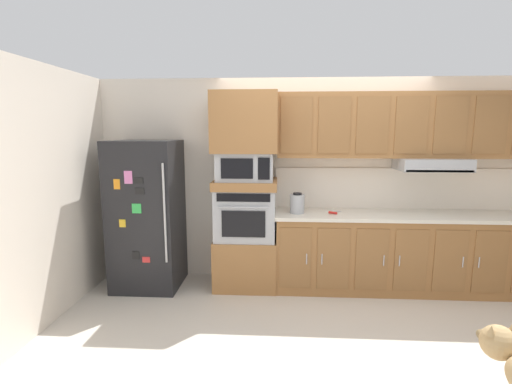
# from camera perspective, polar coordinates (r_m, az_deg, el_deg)

# --- Properties ---
(ground_plane) EXTENTS (9.60, 9.60, 0.00)m
(ground_plane) POSITION_cam_1_polar(r_m,az_deg,el_deg) (4.03, 11.23, -18.37)
(ground_plane) COLOR beige
(back_kitchen_wall) EXTENTS (6.20, 0.12, 2.50)m
(back_kitchen_wall) POSITION_cam_1_polar(r_m,az_deg,el_deg) (4.72, 9.91, 1.74)
(back_kitchen_wall) COLOR silver
(back_kitchen_wall) RESTS_ON ground
(side_panel_left) EXTENTS (0.12, 7.10, 2.50)m
(side_panel_left) POSITION_cam_1_polar(r_m,az_deg,el_deg) (4.24, -28.89, -0.13)
(side_panel_left) COLOR silver
(side_panel_left) RESTS_ON ground
(refrigerator) EXTENTS (0.76, 0.73, 1.76)m
(refrigerator) POSITION_cam_1_polar(r_m,az_deg,el_deg) (4.60, -16.45, -3.38)
(refrigerator) COLOR black
(refrigerator) RESTS_ON ground
(oven_base_cabinet) EXTENTS (0.74, 0.62, 0.60)m
(oven_base_cabinet) POSITION_cam_1_polar(r_m,az_deg,el_deg) (4.58, -1.56, -10.62)
(oven_base_cabinet) COLOR #996638
(oven_base_cabinet) RESTS_ON ground
(built_in_oven) EXTENTS (0.70, 0.62, 0.60)m
(built_in_oven) POSITION_cam_1_polar(r_m,az_deg,el_deg) (4.41, -1.60, -3.28)
(built_in_oven) COLOR #A8AAAF
(built_in_oven) RESTS_ON oven_base_cabinet
(appliance_mid_shelf) EXTENTS (0.74, 0.62, 0.10)m
(appliance_mid_shelf) POSITION_cam_1_polar(r_m,az_deg,el_deg) (4.35, -1.62, 1.24)
(appliance_mid_shelf) COLOR #996638
(appliance_mid_shelf) RESTS_ON built_in_oven
(microwave) EXTENTS (0.64, 0.54, 0.32)m
(microwave) POSITION_cam_1_polar(r_m,az_deg,el_deg) (4.32, -1.63, 3.99)
(microwave) COLOR #A8AAAF
(microwave) RESTS_ON appliance_mid_shelf
(appliance_upper_cabinet) EXTENTS (0.74, 0.62, 0.68)m
(appliance_upper_cabinet) POSITION_cam_1_polar(r_m,az_deg,el_deg) (4.30, -1.66, 10.64)
(appliance_upper_cabinet) COLOR #996638
(appliance_upper_cabinet) RESTS_ON microwave
(lower_cabinet_run) EXTENTS (2.96, 0.63, 0.88)m
(lower_cabinet_run) POSITION_cam_1_polar(r_m,az_deg,el_deg) (4.75, 21.58, -8.78)
(lower_cabinet_run) COLOR #996638
(lower_cabinet_run) RESTS_ON ground
(countertop_slab) EXTENTS (3.00, 0.64, 0.04)m
(countertop_slab) POSITION_cam_1_polar(r_m,az_deg,el_deg) (4.63, 21.90, -3.34)
(countertop_slab) COLOR silver
(countertop_slab) RESTS_ON lower_cabinet_run
(backsplash_panel) EXTENTS (3.00, 0.02, 0.50)m
(backsplash_panel) POSITION_cam_1_polar(r_m,az_deg,el_deg) (4.85, 21.04, 0.51)
(backsplash_panel) COLOR white
(backsplash_panel) RESTS_ON countertop_slab
(upper_cabinet_with_hood) EXTENTS (2.96, 0.48, 0.88)m
(upper_cabinet_with_hood) POSITION_cam_1_polar(r_m,az_deg,el_deg) (4.65, 22.41, 9.14)
(upper_cabinet_with_hood) COLOR #996638
(upper_cabinet_with_hood) RESTS_ON backsplash_panel
(screwdriver) EXTENTS (0.16, 0.17, 0.03)m
(screwdriver) POSITION_cam_1_polar(r_m,az_deg,el_deg) (4.37, 11.83, -3.13)
(screwdriver) COLOR red
(screwdriver) RESTS_ON countertop_slab
(electric_kettle) EXTENTS (0.17, 0.17, 0.24)m
(electric_kettle) POSITION_cam_1_polar(r_m,az_deg,el_deg) (4.32, 6.37, -1.77)
(electric_kettle) COLOR #A8AAAF
(electric_kettle) RESTS_ON countertop_slab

